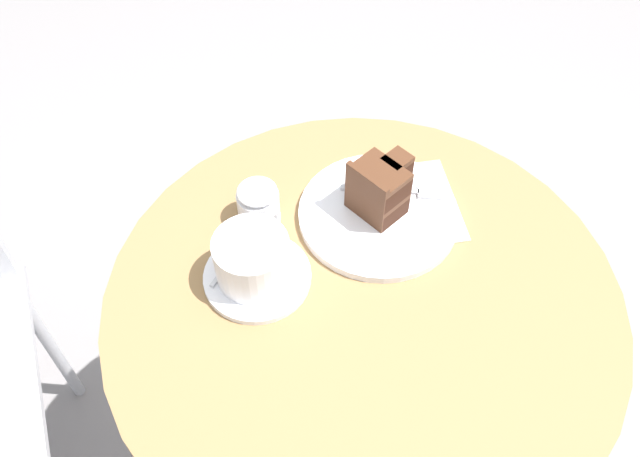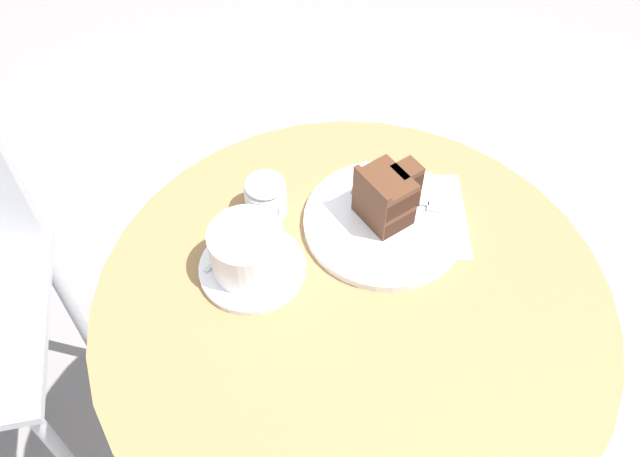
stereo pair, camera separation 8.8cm
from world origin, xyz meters
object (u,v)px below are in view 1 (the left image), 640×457
Objects in this scene: teaspoon at (239,249)px; cake_slice at (380,188)px; cake_plate at (378,215)px; fork at (404,191)px; saucer at (257,277)px; sugar_pot at (258,203)px; coffee_cup at (253,257)px; napkin at (394,205)px.

teaspoon is 1.14× the size of cake_slice.
cake_plate is at bearing -43.74° from teaspoon.
saucer is at bearing -140.70° from fork.
fork is at bearing -24.70° from cake_plate.
fork is 2.27× the size of sugar_pot.
cake_slice reaches higher than sugar_pot.
sugar_pot is at bearing 115.26° from cake_slice.
saucer is at bearing -119.46° from teaspoon.
sugar_pot is (0.09, 0.04, 0.03)m from saucer.
coffee_cup is 1.39× the size of cake_slice.
napkin is (0.03, -0.01, -0.00)m from cake_plate.
cake_plate is 2.38× the size of cake_slice.
fork is (0.20, -0.13, 0.01)m from saucer.
teaspoon is 0.07m from sugar_pot.
cake_slice is at bearing 22.22° from cake_plate.
coffee_cup is at bearing -141.74° from fork.
napkin is at bearing -34.35° from saucer.
saucer is 1.07× the size of coffee_cup.
saucer is 0.22m from napkin.
cake_plate is 0.03m from napkin.
cake_plate is at bearing -67.94° from sugar_pot.
cake_slice is 0.06m from fork.
sugar_pot reaches higher than teaspoon.
sugar_pot is at bearing 23.59° from saucer.
teaspoon reaches higher than saucer.
coffee_cup is 0.20m from cake_plate.
cake_slice reaches higher than napkin.
cake_plate is 0.05m from cake_slice.
cake_slice is (0.01, 0.00, 0.04)m from cake_plate.
coffee_cup is 0.92× the size of fork.
coffee_cup is 1.22× the size of teaspoon.
saucer is 0.63× the size of napkin.
cake_slice reaches higher than cake_plate.
fork reaches higher than cake_plate.
sugar_pot reaches higher than cake_plate.
cake_slice is at bearing -64.74° from sugar_pot.
coffee_cup is 0.20m from cake_slice.
sugar_pot is (-0.06, 0.15, 0.03)m from cake_plate.
saucer is 1.50× the size of cake_slice.
coffee_cup is 0.23m from napkin.
fork is (0.05, -0.02, 0.01)m from cake_plate.
fork is at bearing -33.06° from cake_slice.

